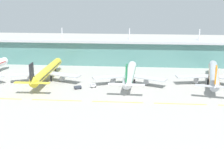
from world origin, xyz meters
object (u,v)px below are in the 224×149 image
(airliner_center, at_px, (130,74))
(airliner_far_middle, at_px, (214,75))
(airliner_near_middle, at_px, (47,72))
(baggage_cart, at_px, (93,86))
(pushback_tug, at_px, (78,87))

(airliner_center, height_order, airliner_far_middle, same)
(airliner_far_middle, bearing_deg, airliner_near_middle, -179.33)
(airliner_near_middle, xyz_separation_m, baggage_cart, (33.43, -13.11, -5.19))
(airliner_center, xyz_separation_m, pushback_tug, (-31.84, -14.18, -5.35))
(airliner_near_middle, xyz_separation_m, airliner_far_middle, (110.75, 1.29, 0.00))
(airliner_near_middle, xyz_separation_m, pushback_tug, (24.43, -17.00, -5.36))
(airliner_center, bearing_deg, baggage_cart, -155.75)
(airliner_near_middle, distance_m, airliner_center, 56.34)
(airliner_far_middle, distance_m, baggage_cart, 78.83)
(baggage_cart, xyz_separation_m, pushback_tug, (-8.99, -3.90, -0.16))
(airliner_near_middle, bearing_deg, airliner_center, -2.87)
(airliner_far_middle, height_order, baggage_cart, airliner_far_middle)
(airliner_center, height_order, pushback_tug, airliner_center)
(airliner_far_middle, height_order, pushback_tug, airliner_far_middle)
(airliner_far_middle, bearing_deg, airliner_center, -175.69)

